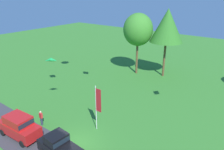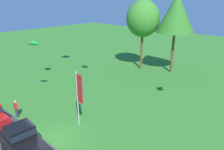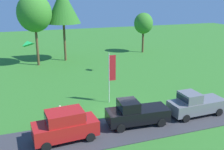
% 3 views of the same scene
% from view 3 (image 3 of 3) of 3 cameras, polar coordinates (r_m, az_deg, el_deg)
% --- Properties ---
extents(ground_plane, '(120.00, 120.00, 0.00)m').
position_cam_3_polar(ground_plane, '(23.45, 2.20, -8.61)').
color(ground_plane, '#337528').
extents(pavement_strip, '(36.00, 4.40, 0.06)m').
position_cam_3_polar(pavement_strip, '(21.41, 4.70, -11.25)').
color(pavement_strip, '#38383D').
rests_on(pavement_strip, ground).
extents(car_suv_near_entrance, '(4.71, 2.29, 2.28)m').
position_cam_3_polar(car_suv_near_entrance, '(19.34, -10.14, -10.54)').
color(car_suv_near_entrance, red).
rests_on(car_suv_near_entrance, ground).
extents(car_pickup_by_flagpole, '(5.12, 2.32, 2.14)m').
position_cam_3_polar(car_pickup_by_flagpole, '(21.31, 5.09, -8.16)').
color(car_pickup_by_flagpole, black).
rests_on(car_pickup_by_flagpole, ground).
extents(car_pickup_mid_row, '(5.03, 2.12, 2.14)m').
position_cam_3_polar(car_pickup_mid_row, '(23.96, 17.60, -5.98)').
color(car_pickup_mid_row, slate).
rests_on(car_pickup_mid_row, ground).
extents(person_watching_sky, '(0.36, 0.24, 1.71)m').
position_cam_3_polar(person_watching_sky, '(21.77, -11.21, -8.53)').
color(person_watching_sky, '#2D334C').
rests_on(person_watching_sky, ground).
extents(tree_lone_near, '(4.89, 4.89, 10.32)m').
position_cam_3_polar(tree_lone_near, '(39.60, -16.55, 12.78)').
color(tree_lone_near, brown).
rests_on(tree_lone_near, ground).
extents(tree_far_left, '(5.28, 5.28, 11.15)m').
position_cam_3_polar(tree_far_left, '(41.62, -10.67, 14.58)').
color(tree_far_left, brown).
rests_on(tree_far_left, ground).
extents(tree_right_of_center, '(3.35, 3.35, 7.07)m').
position_cam_3_polar(tree_right_of_center, '(47.65, 6.87, 11.07)').
color(tree_right_of_center, brown).
rests_on(tree_right_of_center, ground).
extents(flag_banner, '(0.71, 0.08, 4.99)m').
position_cam_3_polar(flag_banner, '(24.93, -0.14, 0.79)').
color(flag_banner, silver).
rests_on(flag_banner, ground).
extents(kite_diamond_trailing_tail, '(1.29, 1.27, 0.64)m').
position_cam_3_polar(kite_diamond_trailing_tail, '(23.34, -17.96, 6.64)').
color(kite_diamond_trailing_tail, green).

